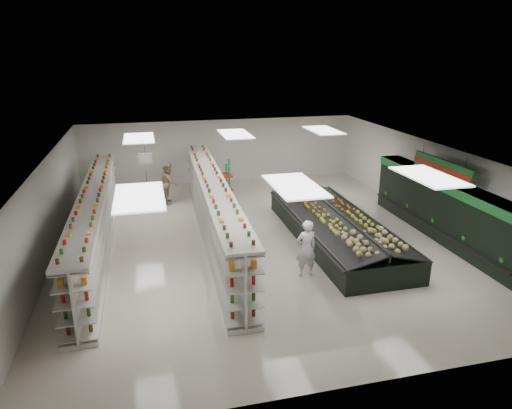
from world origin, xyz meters
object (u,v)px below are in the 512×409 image
object	(u,v)px
shopper_background	(169,183)
shopper_main	(306,248)
gondola_center	(213,212)
soda_endcap	(219,177)
gondola_left	(96,223)
produce_island	(335,226)

from	to	relation	value
shopper_background	shopper_main	bearing A→B (deg)	-152.06
gondola_center	shopper_background	world-z (taller)	gondola_center
soda_endcap	shopper_background	xyz separation A→B (m)	(-2.46, -1.12, 0.20)
gondola_center	soda_endcap	xyz separation A→B (m)	(1.13, 5.59, -0.26)
gondola_left	shopper_background	xyz separation A→B (m)	(2.74, 4.51, -0.01)
shopper_main	gondola_center	bearing A→B (deg)	-63.41
gondola_center	gondola_left	bearing A→B (deg)	-177.89
gondola_left	gondola_center	world-z (taller)	gondola_center
gondola_center	shopper_main	size ratio (longest dim) A/B	6.96
gondola_center	produce_island	world-z (taller)	gondola_center
soda_endcap	shopper_background	distance (m)	2.71
gondola_left	gondola_center	xyz separation A→B (m)	(4.07, 0.04, 0.06)
soda_endcap	shopper_main	xyz separation A→B (m)	(1.12, -9.25, 0.17)
shopper_main	gondola_left	bearing A→B (deg)	-34.84
gondola_center	produce_island	size ratio (longest dim) A/B	1.61
gondola_left	produce_island	size ratio (longest dim) A/B	1.51
gondola_left	gondola_center	bearing A→B (deg)	0.52
shopper_main	produce_island	bearing A→B (deg)	-135.13
soda_endcap	gondola_center	bearing A→B (deg)	-101.46
produce_island	gondola_center	bearing A→B (deg)	162.57
produce_island	soda_endcap	distance (m)	7.58
gondola_left	soda_endcap	world-z (taller)	gondola_left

